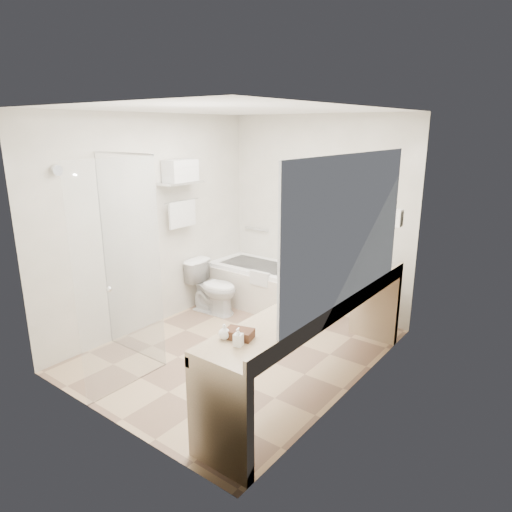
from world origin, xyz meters
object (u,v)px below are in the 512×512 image
Objects in this scene: bathtub at (269,286)px; water_bottle_left at (344,282)px; toilet at (213,288)px; vanity_counter at (316,324)px; amenity_basket at (239,334)px.

bathtub is 7.34× the size of water_bottle_left.
toilet is (-0.45, -0.61, 0.06)m from bathtub.
toilet is at bearing -126.46° from bathtub.
bathtub is 2.34× the size of toilet.
vanity_counter is 3.94× the size of toilet.
water_bottle_left is at bearing 80.55° from vanity_counter.
amenity_basket is (-0.10, -0.96, 0.24)m from vanity_counter.
amenity_basket is (1.42, -2.35, 0.61)m from bathtub.
amenity_basket is 0.92× the size of water_bottle_left.
toilet is at bearing 168.94° from water_bottle_left.
vanity_counter is at bearing -115.45° from toilet.
bathtub is 7.98× the size of amenity_basket.
toilet is 2.61m from amenity_basket.
water_bottle_left is (1.59, -1.01, 0.67)m from bathtub.
toilet is 2.17m from water_bottle_left.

